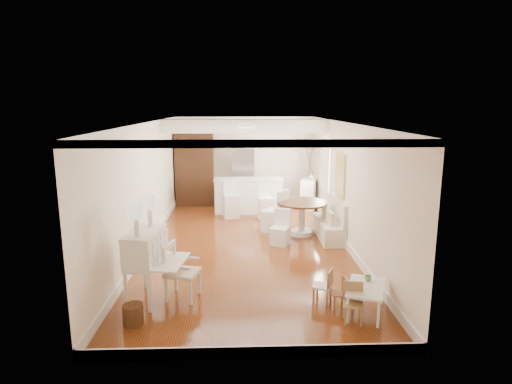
{
  "coord_description": "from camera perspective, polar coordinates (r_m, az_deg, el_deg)",
  "views": [
    {
      "loc": [
        -0.13,
        -9.41,
        3.2
      ],
      "look_at": [
        0.22,
        0.3,
        1.2
      ],
      "focal_mm": 30.0,
      "sensor_mm": 36.0,
      "label": 1
    }
  ],
  "objects": [
    {
      "name": "kids_chair_a",
      "position": [
        7.1,
        10.95,
        -13.05
      ],
      "size": [
        0.27,
        0.27,
        0.51
      ],
      "primitive_type": "cube",
      "rotation": [
        0.0,
        0.0,
        -1.47
      ],
      "color": "#AB724E",
      "rests_on": "ground"
    },
    {
      "name": "wicker_basket",
      "position": [
        6.81,
        -16.07,
        -15.4
      ],
      "size": [
        0.38,
        0.38,
        0.31
      ],
      "primitive_type": "cylinder",
      "rotation": [
        0.0,
        0.0,
        -0.3
      ],
      "color": "#513019",
      "rests_on": "ground"
    },
    {
      "name": "gustavian_armchair",
      "position": [
        7.32,
        -9.79,
        -10.42
      ],
      "size": [
        0.65,
        0.65,
        0.94
      ],
      "primitive_type": "cube",
      "rotation": [
        0.0,
        0.0,
        1.33
      ],
      "color": "silver",
      "rests_on": "ground"
    },
    {
      "name": "kids_chair_c",
      "position": [
        6.7,
        12.84,
        -14.26
      ],
      "size": [
        0.34,
        0.34,
        0.6
      ],
      "primitive_type": "cube",
      "rotation": [
        0.0,
        0.0,
        -0.19
      ],
      "color": "#A5814B",
      "rests_on": "ground"
    },
    {
      "name": "branch_vase",
      "position": [
        13.33,
        7.4,
        2.09
      ],
      "size": [
        0.23,
        0.23,
        0.18
      ],
      "primitive_type": "imported",
      "rotation": [
        0.0,
        0.0,
        0.43
      ],
      "color": "white",
      "rests_on": "sideboard"
    },
    {
      "name": "slip_chair_far",
      "position": [
        10.89,
        2.52,
        -2.46
      ],
      "size": [
        0.73,
        0.73,
        1.09
      ],
      "primitive_type": "cube",
      "rotation": [
        0.0,
        0.0,
        -2.13
      ],
      "color": "silver",
      "rests_on": "ground"
    },
    {
      "name": "kids_chair_b",
      "position": [
        7.22,
        8.85,
        -12.22
      ],
      "size": [
        0.38,
        0.38,
        0.59
      ],
      "primitive_type": "cube",
      "rotation": [
        0.0,
        0.0,
        -2.02
      ],
      "color": "#A57C4B",
      "rests_on": "ground"
    },
    {
      "name": "dining_table",
      "position": [
        10.67,
        6.14,
        -3.51
      ],
      "size": [
        1.52,
        1.52,
        0.84
      ],
      "primitive_type": "cylinder",
      "rotation": [
        0.0,
        0.0,
        0.27
      ],
      "color": "#4F2D19",
      "rests_on": "ground"
    },
    {
      "name": "slip_chair_near",
      "position": [
        9.89,
        3.25,
        -4.74
      ],
      "size": [
        0.52,
        0.53,
        0.82
      ],
      "primitive_type": "cube",
      "rotation": [
        0.0,
        0.0,
        -0.41
      ],
      "color": "white",
      "rests_on": "ground"
    },
    {
      "name": "breakfast_counter",
      "position": [
        12.79,
        -0.98,
        -0.46
      ],
      "size": [
        2.05,
        0.65,
        1.03
      ],
      "primitive_type": "cube",
      "color": "white",
      "rests_on": "ground"
    },
    {
      "name": "bar_stool_right",
      "position": [
        12.05,
        1.3,
        -1.33
      ],
      "size": [
        0.46,
        0.46,
        0.99
      ],
      "primitive_type": "cube",
      "rotation": [
        0.0,
        0.0,
        0.17
      ],
      "color": "white",
      "rests_on": "ground"
    },
    {
      "name": "banquette",
      "position": [
        10.49,
        9.7,
        -3.49
      ],
      "size": [
        0.52,
        1.6,
        0.98
      ],
      "primitive_type": "cube",
      "color": "silver",
      "rests_on": "ground"
    },
    {
      "name": "pencil_cup",
      "position": [
        7.14,
        14.71,
        -11.06
      ],
      "size": [
        0.14,
        0.14,
        0.08
      ],
      "primitive_type": "imported",
      "rotation": [
        0.0,
        0.0,
        -0.34
      ],
      "color": "#6AA761",
      "rests_on": "kids_table"
    },
    {
      "name": "secretary_bureau",
      "position": [
        7.33,
        -14.47,
        -9.5
      ],
      "size": [
        1.05,
        1.07,
        1.19
      ],
      "primitive_type": "cube",
      "rotation": [
        0.0,
        0.0,
        -0.14
      ],
      "color": "white",
      "rests_on": "ground"
    },
    {
      "name": "sideboard",
      "position": [
        13.46,
        7.09,
        -0.19
      ],
      "size": [
        0.69,
        1.04,
        0.92
      ],
      "primitive_type": "cube",
      "rotation": [
        0.0,
        0.0,
        -0.29
      ],
      "color": "white",
      "rests_on": "ground"
    },
    {
      "name": "fridge",
      "position": [
        13.76,
        -0.24,
        2.03
      ],
      "size": [
        0.75,
        0.65,
        1.8
      ],
      "primitive_type": "imported",
      "color": "silver",
      "rests_on": "ground"
    },
    {
      "name": "pantry_cabinet",
      "position": [
        13.82,
        -8.16,
        3.0
      ],
      "size": [
        1.2,
        0.6,
        2.3
      ],
      "primitive_type": "cube",
      "color": "#381E11",
      "rests_on": "ground"
    },
    {
      "name": "kids_table",
      "position": [
        7.04,
        14.36,
        -13.73
      ],
      "size": [
        0.82,
        1.02,
        0.44
      ],
      "primitive_type": "cube",
      "rotation": [
        0.0,
        0.0,
        -0.37
      ],
      "color": "white",
      "rests_on": "ground"
    },
    {
      "name": "bar_stool_left",
      "position": [
        12.19,
        -3.27,
        -0.99
      ],
      "size": [
        0.49,
        0.49,
        1.07
      ],
      "primitive_type": "cube",
      "rotation": [
        0.0,
        0.0,
        0.17
      ],
      "color": "white",
      "rests_on": "ground"
    },
    {
      "name": "room",
      "position": [
        9.81,
        -1.06,
        4.52
      ],
      "size": [
        9.0,
        9.04,
        2.82
      ],
      "color": "brown",
      "rests_on": "ground"
    }
  ]
}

